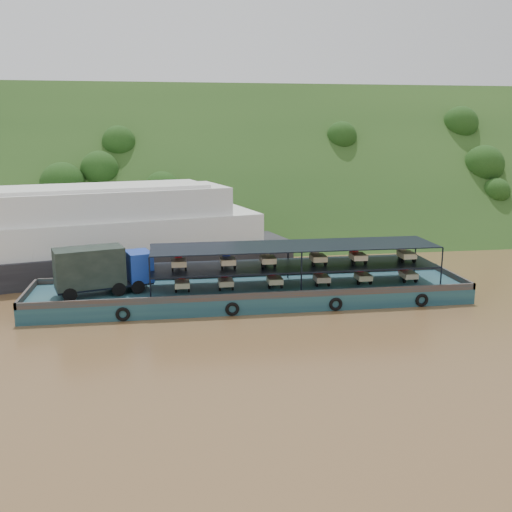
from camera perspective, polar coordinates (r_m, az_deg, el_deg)
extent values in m
plane|color=brown|center=(46.49, 3.01, -4.57)|extent=(160.00, 160.00, 0.00)
cube|color=#1C3A15|center=(81.16, -2.15, 2.86)|extent=(140.00, 39.60, 39.60)
cube|color=#143547|center=(46.36, -0.42, -3.83)|extent=(35.00, 7.00, 1.20)
cube|color=#592D19|center=(49.38, -0.99, -1.78)|extent=(35.00, 0.20, 0.50)
cube|color=#592D19|center=(42.89, 0.24, -4.01)|extent=(35.00, 0.20, 0.50)
cube|color=#592D19|center=(51.52, 19.11, -1.88)|extent=(0.20, 7.00, 0.50)
cube|color=#592D19|center=(46.97, -21.96, -3.47)|extent=(0.20, 7.00, 0.50)
torus|color=black|center=(42.68, -13.18, -5.70)|extent=(1.06, 0.26, 1.06)
torus|color=black|center=(42.76, -2.39, -5.33)|extent=(1.06, 0.26, 1.06)
torus|color=black|center=(44.31, 7.98, -4.80)|extent=(1.06, 0.26, 1.06)
torus|color=black|center=(46.76, 16.25, -4.26)|extent=(1.06, 0.26, 1.06)
cylinder|color=black|center=(44.39, -18.13, -3.70)|extent=(1.12, 0.66, 1.06)
cylinder|color=black|center=(46.52, -18.49, -2.99)|extent=(1.12, 0.66, 1.06)
cylinder|color=black|center=(44.93, -13.57, -3.23)|extent=(1.12, 0.66, 1.06)
cylinder|color=black|center=(47.03, -14.14, -2.55)|extent=(1.12, 0.66, 1.06)
cylinder|color=black|center=(45.23, -11.74, -3.03)|extent=(1.12, 0.66, 1.06)
cylinder|color=black|center=(47.32, -12.38, -2.36)|extent=(1.12, 0.66, 1.06)
cube|color=black|center=(45.79, -14.91, -2.80)|extent=(7.56, 4.28, 0.21)
cube|color=#17379E|center=(46.03, -11.63, -0.98)|extent=(2.45, 2.95, 2.33)
cube|color=black|center=(46.14, -10.57, -0.36)|extent=(0.66, 2.05, 0.95)
cube|color=black|center=(45.25, -16.33, -1.06)|extent=(5.59, 3.88, 2.96)
cube|color=black|center=(46.39, 3.86, -0.95)|extent=(23.00, 5.00, 0.12)
cube|color=black|center=(46.04, 3.89, 1.03)|extent=(23.00, 5.00, 0.08)
cylinder|color=black|center=(42.92, -10.56, -2.27)|extent=(0.12, 0.12, 3.30)
cylinder|color=black|center=(47.77, -10.40, -0.75)|extent=(0.12, 0.12, 3.30)
cylinder|color=black|center=(44.03, 4.57, -1.72)|extent=(0.12, 0.12, 3.30)
cylinder|color=black|center=(48.77, 3.22, -0.29)|extent=(0.12, 0.12, 3.30)
cylinder|color=black|center=(47.95, 18.07, -1.12)|extent=(0.12, 0.12, 3.30)
cylinder|color=black|center=(52.34, 15.64, 0.15)|extent=(0.12, 0.12, 3.30)
cylinder|color=black|center=(46.69, -7.44, -2.72)|extent=(0.12, 0.52, 0.52)
cylinder|color=black|center=(44.95, -8.01, -3.34)|extent=(0.14, 0.52, 0.52)
cylinder|color=black|center=(44.97, -6.74, -3.30)|extent=(0.14, 0.52, 0.52)
cube|color=beige|center=(45.20, -7.40, -2.78)|extent=(1.15, 1.50, 0.44)
cube|color=red|center=(46.26, -7.45, -2.19)|extent=(0.55, 0.80, 0.80)
cube|color=red|center=(45.95, -7.46, -1.65)|extent=(0.50, 0.10, 0.10)
cylinder|color=black|center=(46.88, -3.22, -2.57)|extent=(0.12, 0.52, 0.52)
cylinder|color=black|center=(45.11, -3.62, -3.18)|extent=(0.14, 0.52, 0.52)
cylinder|color=black|center=(45.20, -2.36, -3.13)|extent=(0.14, 0.52, 0.52)
cube|color=beige|center=(45.40, -3.04, -2.63)|extent=(1.15, 1.50, 0.44)
cube|color=red|center=(46.46, -3.19, -2.04)|extent=(0.55, 0.80, 0.80)
cube|color=red|center=(46.14, -3.17, -1.51)|extent=(0.50, 0.10, 0.10)
cylinder|color=black|center=(47.40, 1.56, -2.38)|extent=(0.12, 0.52, 0.52)
cylinder|color=black|center=(45.61, 1.35, -2.98)|extent=(0.14, 0.52, 0.52)
cylinder|color=black|center=(45.79, 2.58, -2.93)|extent=(0.14, 0.52, 0.52)
cube|color=beige|center=(45.94, 1.89, -2.43)|extent=(1.15, 1.50, 0.44)
cube|color=#B00B1F|center=(46.99, 1.63, -1.86)|extent=(0.55, 0.80, 0.80)
cube|color=#B00B1F|center=(46.67, 1.68, -1.33)|extent=(0.50, 0.10, 0.10)
cylinder|color=black|center=(48.24, 6.13, -2.19)|extent=(0.12, 0.52, 0.52)
cylinder|color=black|center=(46.43, 6.10, -2.77)|extent=(0.14, 0.52, 0.52)
cylinder|color=black|center=(46.69, 7.28, -2.71)|extent=(0.14, 0.52, 0.52)
cube|color=#CEB792|center=(46.80, 6.59, -2.23)|extent=(1.15, 1.50, 0.44)
cube|color=#A91A0B|center=(47.83, 6.23, -1.67)|extent=(0.55, 0.80, 0.80)
cube|color=#A91A0B|center=(47.52, 6.31, -1.15)|extent=(0.50, 0.10, 0.10)
cylinder|color=black|center=(49.24, 10.10, -2.00)|extent=(0.12, 0.52, 0.52)
cylinder|color=black|center=(47.44, 10.23, -2.57)|extent=(0.14, 0.52, 0.52)
cylinder|color=black|center=(47.77, 11.36, -2.51)|extent=(0.14, 0.52, 0.52)
cube|color=beige|center=(47.83, 10.67, -2.04)|extent=(1.15, 1.50, 0.44)
cube|color=#AC0B19|center=(48.84, 10.24, -1.50)|extent=(0.55, 0.80, 0.80)
cube|color=#AC0B19|center=(48.54, 10.34, -0.98)|extent=(0.50, 0.10, 0.10)
cylinder|color=black|center=(50.64, 14.34, -1.80)|extent=(0.12, 0.52, 0.52)
cylinder|color=black|center=(48.85, 14.62, -2.34)|extent=(0.14, 0.52, 0.52)
cylinder|color=black|center=(49.25, 15.69, -2.28)|extent=(0.14, 0.52, 0.52)
cube|color=beige|center=(49.27, 15.02, -1.83)|extent=(1.15, 1.50, 0.44)
cube|color=#B70C12|center=(50.25, 14.51, -1.31)|extent=(0.55, 0.80, 0.80)
cube|color=#B70C12|center=(49.96, 14.63, -0.81)|extent=(0.50, 0.10, 0.10)
cylinder|color=black|center=(46.26, -7.75, -0.67)|extent=(0.12, 0.52, 0.52)
cylinder|color=black|center=(44.51, -8.34, -1.22)|extent=(0.14, 0.52, 0.52)
cylinder|color=black|center=(44.52, -7.06, -1.18)|extent=(0.14, 0.52, 0.52)
cube|color=#C4B38A|center=(44.78, -7.72, -0.67)|extent=(1.15, 1.50, 0.44)
cube|color=red|center=(45.86, -7.76, -0.12)|extent=(0.55, 0.80, 0.80)
cube|color=red|center=(45.55, -7.77, 0.43)|extent=(0.50, 0.10, 0.10)
cylinder|color=black|center=(46.48, -3.01, -0.51)|extent=(0.12, 0.52, 0.52)
cylinder|color=black|center=(44.69, -3.42, -1.05)|extent=(0.14, 0.52, 0.52)
cylinder|color=black|center=(44.79, -2.14, -1.01)|extent=(0.14, 0.52, 0.52)
cube|color=beige|center=(44.99, -2.83, -0.50)|extent=(1.15, 1.50, 0.44)
cube|color=#1A2B9F|center=(46.07, -2.98, 0.03)|extent=(0.55, 0.80, 0.80)
cube|color=#1A2B9F|center=(45.77, -2.97, 0.59)|extent=(0.50, 0.10, 0.10)
cylinder|color=black|center=(46.89, 0.89, -0.38)|extent=(0.12, 0.52, 0.52)
cylinder|color=black|center=(45.08, 0.65, -0.91)|extent=(0.14, 0.52, 0.52)
cylinder|color=black|center=(45.25, 1.90, -0.86)|extent=(0.14, 0.52, 0.52)
cube|color=beige|center=(45.42, 1.20, -0.36)|extent=(1.15, 1.50, 0.44)
cube|color=beige|center=(46.49, 0.96, 0.17)|extent=(0.55, 0.80, 0.80)
cube|color=beige|center=(46.19, 1.00, 0.72)|extent=(0.50, 0.10, 0.10)
cylinder|color=black|center=(47.75, 5.79, -0.21)|extent=(0.12, 0.52, 0.52)
cylinder|color=black|center=(45.93, 5.75, -0.72)|extent=(0.14, 0.52, 0.52)
cylinder|color=black|center=(46.18, 6.95, -0.67)|extent=(0.14, 0.52, 0.52)
cube|color=#C6B98C|center=(46.30, 6.25, -0.19)|extent=(1.15, 1.50, 0.44)
cube|color=#C2AF89|center=(47.35, 5.90, 0.33)|extent=(0.55, 0.80, 0.80)
cube|color=#C2AF89|center=(47.06, 5.97, 0.87)|extent=(0.50, 0.10, 0.10)
cylinder|color=black|center=(48.69, 9.62, -0.07)|extent=(0.12, 0.52, 0.52)
cylinder|color=black|center=(46.87, 9.73, -0.57)|extent=(0.14, 0.52, 0.52)
cylinder|color=black|center=(47.19, 10.88, -0.52)|extent=(0.14, 0.52, 0.52)
cube|color=beige|center=(47.27, 10.18, -0.05)|extent=(1.15, 1.50, 0.44)
cube|color=red|center=(48.30, 9.76, 0.45)|extent=(0.55, 0.80, 0.80)
cube|color=red|center=(48.01, 9.85, 0.99)|extent=(0.50, 0.10, 0.10)
cylinder|color=black|center=(50.15, 14.18, 0.09)|extent=(0.12, 0.52, 0.52)
cylinder|color=black|center=(48.34, 14.45, -0.39)|extent=(0.14, 0.52, 0.52)
cylinder|color=black|center=(48.74, 15.53, -0.34)|extent=(0.14, 0.52, 0.52)
cube|color=beige|center=(48.78, 14.85, 0.12)|extent=(1.15, 1.50, 0.44)
cube|color=beige|center=(49.77, 14.34, 0.60)|extent=(0.55, 0.80, 0.80)
cube|color=beige|center=(49.50, 14.46, 1.12)|extent=(0.50, 0.10, 0.10)
cube|color=black|center=(57.89, -17.34, -0.42)|extent=(42.76, 20.25, 2.49)
cube|color=white|center=(57.37, -17.51, 2.21)|extent=(36.47, 17.72, 2.90)
cube|color=white|center=(56.96, -17.70, 4.98)|extent=(30.19, 15.18, 2.70)
cube|color=white|center=(56.80, -17.80, 6.48)|extent=(25.91, 13.16, 0.31)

